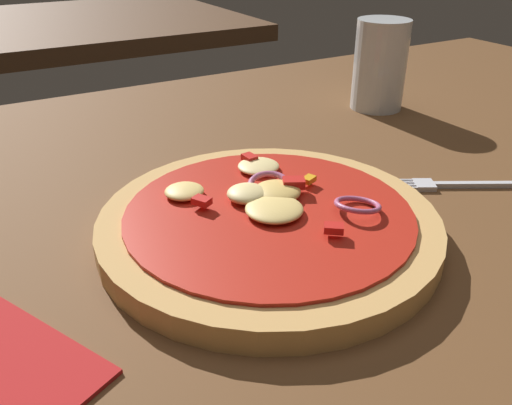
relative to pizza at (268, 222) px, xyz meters
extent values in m
cube|color=brown|center=(0.05, -0.02, -0.03)|extent=(1.44, 0.96, 0.04)
cylinder|color=tan|center=(0.00, 0.00, 0.00)|extent=(0.27, 0.27, 0.02)
cylinder|color=red|center=(0.00, 0.00, 0.01)|extent=(0.22, 0.22, 0.00)
ellipsoid|color=#E5BC60|center=(0.02, 0.02, 0.02)|extent=(0.04, 0.04, 0.01)
ellipsoid|color=#EFCC72|center=(0.00, -0.01, 0.02)|extent=(0.04, 0.04, 0.01)
ellipsoid|color=#F4DB8E|center=(-0.01, 0.02, 0.02)|extent=(0.03, 0.03, 0.01)
ellipsoid|color=#EFCC72|center=(-0.05, 0.05, 0.01)|extent=(0.03, 0.03, 0.01)
ellipsoid|color=#F4DB8E|center=(0.03, 0.07, 0.01)|extent=(0.04, 0.04, 0.01)
torus|color=#B25984|center=(0.06, -0.04, 0.02)|extent=(0.05, 0.05, 0.01)
torus|color=#B25984|center=(0.02, 0.03, 0.02)|extent=(0.05, 0.05, 0.01)
cube|color=red|center=(-0.04, 0.03, 0.02)|extent=(0.02, 0.02, 0.01)
cube|color=orange|center=(0.05, 0.02, 0.02)|extent=(0.01, 0.01, 0.00)
cube|color=red|center=(0.03, 0.08, 0.02)|extent=(0.01, 0.01, 0.01)
cube|color=red|center=(0.02, -0.06, 0.02)|extent=(0.02, 0.02, 0.01)
cube|color=red|center=(0.03, 0.02, 0.02)|extent=(0.02, 0.02, 0.01)
cube|color=silver|center=(0.24, -0.04, -0.01)|extent=(0.12, 0.07, 0.01)
cube|color=silver|center=(0.17, 0.00, -0.01)|extent=(0.03, 0.03, 0.01)
cube|color=silver|center=(0.15, 0.02, -0.01)|extent=(0.03, 0.02, 0.00)
cube|color=silver|center=(0.15, 0.01, -0.01)|extent=(0.03, 0.02, 0.00)
cube|color=silver|center=(0.15, 0.01, -0.01)|extent=(0.03, 0.02, 0.00)
cube|color=silver|center=(0.14, 0.00, -0.01)|extent=(0.03, 0.02, 0.00)
cylinder|color=silver|center=(0.29, 0.20, 0.04)|extent=(0.07, 0.07, 0.11)
cylinder|color=#C67214|center=(0.29, 0.20, 0.02)|extent=(0.06, 0.06, 0.07)
cylinder|color=white|center=(0.29, 0.20, 0.06)|extent=(0.06, 0.06, 0.01)
cube|color=#4C301C|center=(0.15, 1.12, -0.03)|extent=(0.72, 0.66, 0.04)
camera|label=1|loc=(-0.19, -0.30, 0.21)|focal=36.87mm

